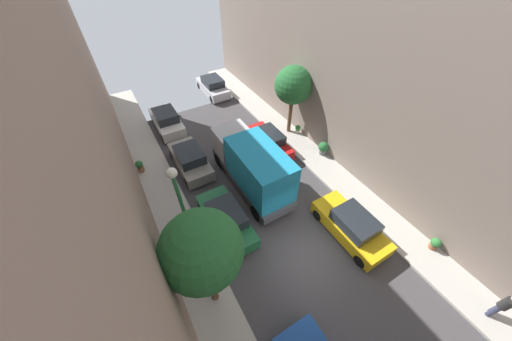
# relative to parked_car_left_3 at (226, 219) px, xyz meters

# --- Properties ---
(ground) EXTENTS (32.00, 32.00, 0.00)m
(ground) POSITION_rel_parked_car_left_3_xyz_m (2.70, -3.40, -0.72)
(ground) COLOR #423F42
(sidewalk_left) EXTENTS (2.00, 44.00, 0.15)m
(sidewalk_left) POSITION_rel_parked_car_left_3_xyz_m (-2.30, -3.40, -0.64)
(sidewalk_left) COLOR #B7B2A8
(sidewalk_left) RESTS_ON ground
(sidewalk_right) EXTENTS (2.00, 44.00, 0.15)m
(sidewalk_right) POSITION_rel_parked_car_left_3_xyz_m (7.70, -3.40, -0.64)
(sidewalk_right) COLOR #B7B2A8
(sidewalk_right) RESTS_ON ground
(building_right) EXTENTS (6.00, 44.00, 16.53)m
(building_right) POSITION_rel_parked_car_left_3_xyz_m (11.70, -3.40, 7.55)
(building_right) COLOR gray
(building_right) RESTS_ON ground
(parked_car_left_3) EXTENTS (1.78, 4.20, 1.57)m
(parked_car_left_3) POSITION_rel_parked_car_left_3_xyz_m (0.00, 0.00, 0.00)
(parked_car_left_3) COLOR #1E6638
(parked_car_left_3) RESTS_ON ground
(parked_car_left_4) EXTENTS (1.78, 4.20, 1.57)m
(parked_car_left_4) POSITION_rel_parked_car_left_3_xyz_m (0.00, 5.43, 0.00)
(parked_car_left_4) COLOR gray
(parked_car_left_4) RESTS_ON ground
(parked_car_left_5) EXTENTS (1.78, 4.20, 1.57)m
(parked_car_left_5) POSITION_rel_parked_car_left_3_xyz_m (0.00, 10.73, 0.00)
(parked_car_left_5) COLOR white
(parked_car_left_5) RESTS_ON ground
(parked_car_right_2) EXTENTS (1.78, 4.20, 1.57)m
(parked_car_right_2) POSITION_rel_parked_car_left_3_xyz_m (5.40, -3.63, 0.00)
(parked_car_right_2) COLOR gold
(parked_car_right_2) RESTS_ON ground
(parked_car_right_3) EXTENTS (1.78, 4.20, 1.57)m
(parked_car_right_3) POSITION_rel_parked_car_left_3_xyz_m (5.40, 4.49, 0.00)
(parked_car_right_3) COLOR red
(parked_car_right_3) RESTS_ON ground
(parked_car_right_4) EXTENTS (1.78, 4.20, 1.57)m
(parked_car_right_4) POSITION_rel_parked_car_left_3_xyz_m (5.40, 14.14, 0.00)
(parked_car_right_4) COLOR silver
(parked_car_right_4) RESTS_ON ground
(delivery_truck) EXTENTS (2.26, 6.60, 3.38)m
(delivery_truck) POSITION_rel_parked_car_left_3_xyz_m (2.70, 1.91, 1.07)
(delivery_truck) COLOR #4C4C51
(delivery_truck) RESTS_ON ground
(pedestrian) EXTENTS (0.40, 0.36, 1.72)m
(pedestrian) POSITION_rel_parked_car_left_3_xyz_m (7.65, -9.51, 0.35)
(pedestrian) COLOR #2D334C
(pedestrian) RESTS_ON sidewalk_right
(street_tree_0) EXTENTS (2.85, 2.85, 5.56)m
(street_tree_0) POSITION_rel_parked_car_left_3_xyz_m (-2.04, -3.07, 3.53)
(street_tree_0) COLOR brown
(street_tree_0) RESTS_ON sidewalk_left
(street_tree_1) EXTENTS (2.60, 2.60, 5.08)m
(street_tree_1) POSITION_rel_parked_car_left_3_xyz_m (7.94, 5.43, 3.18)
(street_tree_1) COLOR brown
(street_tree_1) RESTS_ON sidewalk_right
(potted_plant_0) EXTENTS (0.47, 0.47, 0.82)m
(potted_plant_0) POSITION_rel_parked_car_left_3_xyz_m (-3.01, 6.66, -0.14)
(potted_plant_0) COLOR brown
(potted_plant_0) RESTS_ON sidewalk_left
(potted_plant_2) EXTENTS (0.40, 0.40, 0.66)m
(potted_plant_2) POSITION_rel_parked_car_left_3_xyz_m (8.38, 4.87, -0.21)
(potted_plant_2) COLOR #B2A899
(potted_plant_2) RESTS_ON sidewalk_right
(potted_plant_3) EXTENTS (0.69, 0.69, 0.97)m
(potted_plant_3) POSITION_rel_parked_car_left_3_xyz_m (8.39, 1.98, -0.02)
(potted_plant_3) COLOR slate
(potted_plant_3) RESTS_ON sidewalk_right
(potted_plant_4) EXTENTS (0.48, 0.48, 0.71)m
(potted_plant_4) POSITION_rel_parked_car_left_3_xyz_m (8.38, -6.42, -0.18)
(potted_plant_4) COLOR brown
(potted_plant_4) RESTS_ON sidewalk_right
(lamp_post) EXTENTS (0.44, 0.44, 5.24)m
(lamp_post) POSITION_rel_parked_car_left_3_xyz_m (-1.90, -0.03, 2.90)
(lamp_post) COLOR #26723F
(lamp_post) RESTS_ON sidewalk_left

